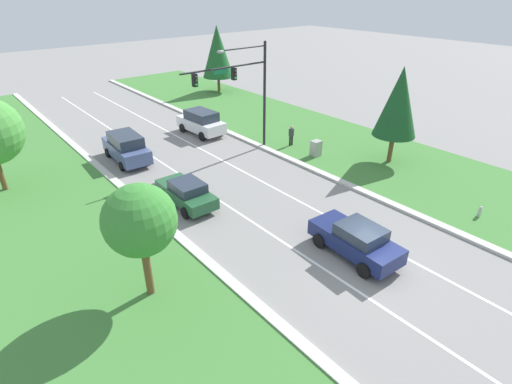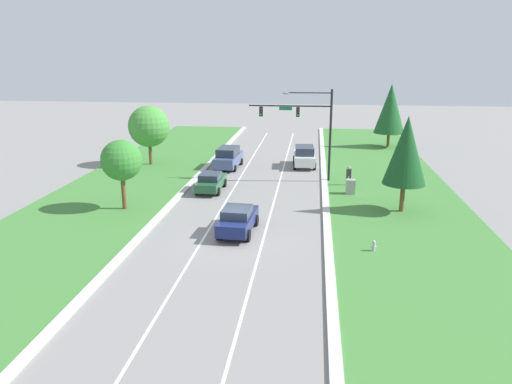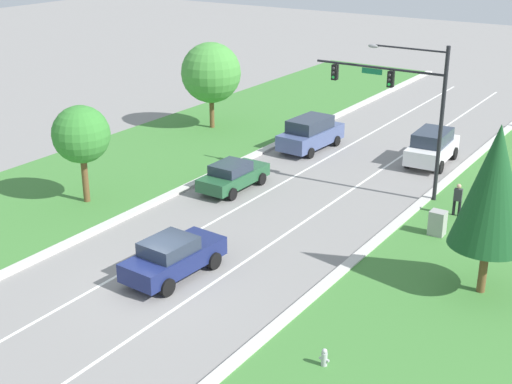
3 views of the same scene
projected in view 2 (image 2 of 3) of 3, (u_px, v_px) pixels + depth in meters
ground_plane at (234, 238)px, 30.14m from camera, size 160.00×160.00×0.00m
curb_strip_right at (328, 241)px, 29.49m from camera, size 0.50×90.00×0.15m
curb_strip_left at (143, 233)px, 30.75m from camera, size 0.50×90.00×0.15m
grass_verge_right at (419, 245)px, 28.92m from camera, size 10.00×90.00×0.08m
grass_verge_left at (63, 230)px, 31.35m from camera, size 10.00×90.00×0.08m
lane_stripe_inner_left at (205, 236)px, 30.34m from camera, size 0.14×81.00×0.01m
lane_stripe_inner_right at (263, 239)px, 29.94m from camera, size 0.14×81.00×0.01m
traffic_signal_mast at (307, 121)px, 42.09m from camera, size 7.05×0.41×7.86m
forest_sedan at (211, 182)px, 40.10m from camera, size 1.99×4.39×1.51m
navy_sedan at (238, 219)px, 30.78m from camera, size 2.24×4.60×1.67m
white_suv at (304, 156)px, 48.59m from camera, size 2.34×4.73×2.01m
slate_blue_suv at (228, 157)px, 48.00m from camera, size 2.35×5.03×2.02m
utility_cabinet at (351, 187)px, 39.10m from camera, size 0.70×0.60×1.22m
pedestrian at (349, 175)px, 41.55m from camera, size 0.41×0.27×1.69m
fire_hydrant at (374, 246)px, 27.91m from camera, size 0.34×0.20×0.70m
conifer_near_right_tree at (406, 151)px, 33.77m from camera, size 2.93×2.93×6.75m
oak_near_left_tree at (149, 126)px, 48.47m from camera, size 4.00×4.00×5.84m
conifer_far_right_tree at (390, 109)px, 57.20m from camera, size 3.51×3.51×7.35m
oak_far_left_tree at (121, 161)px, 34.54m from camera, size 2.85×2.85×5.03m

